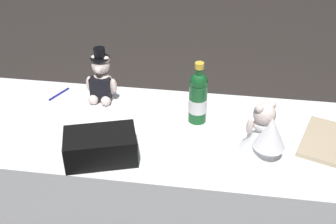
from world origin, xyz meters
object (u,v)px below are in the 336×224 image
at_px(champagne_bottle, 198,97).
at_px(gift_case_black, 101,146).
at_px(signing_pen, 60,94).
at_px(teddy_bear_bride, 264,132).
at_px(guestbook, 327,141).
at_px(teddy_bear_groom, 101,81).

height_order(champagne_bottle, gift_case_black, champagne_bottle).
bearing_deg(signing_pen, gift_case_black, -52.66).
bearing_deg(signing_pen, champagne_bottle, -10.35).
height_order(teddy_bear_bride, champagne_bottle, champagne_bottle).
height_order(champagne_bottle, signing_pen, champagne_bottle).
xyz_separation_m(signing_pen, guestbook, (1.28, -0.22, 0.01)).
bearing_deg(teddy_bear_bride, guestbook, 19.28).
bearing_deg(signing_pen, teddy_bear_bride, -17.85).
relative_size(teddy_bear_bride, gift_case_black, 0.72).
relative_size(champagne_bottle, guestbook, 0.97).
bearing_deg(champagne_bottle, guestbook, -9.35).
relative_size(champagne_bottle, gift_case_black, 0.92).
bearing_deg(teddy_bear_bride, gift_case_black, -168.01).
distance_m(champagne_bottle, signing_pen, 0.74).
bearing_deg(champagne_bottle, signing_pen, 169.65).
height_order(teddy_bear_bride, signing_pen, teddy_bear_bride).
relative_size(signing_pen, gift_case_black, 0.42).
relative_size(teddy_bear_groom, signing_pen, 2.02).
bearing_deg(teddy_bear_groom, gift_case_black, -75.05).
height_order(teddy_bear_groom, teddy_bear_bride, teddy_bear_groom).
bearing_deg(gift_case_black, teddy_bear_bride, 11.99).
xyz_separation_m(signing_pen, gift_case_black, (0.35, -0.46, 0.06)).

